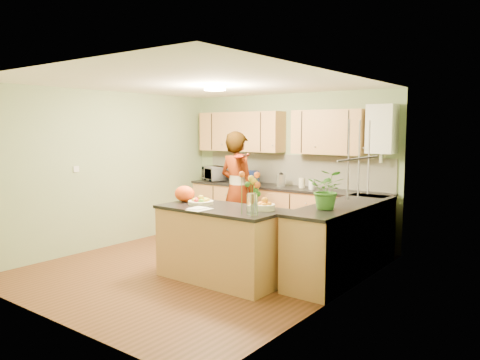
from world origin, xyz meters
The scene contains 28 objects.
floor centered at (0.00, 0.00, 0.00)m, with size 4.50×4.50×0.00m, color #523017.
ceiling centered at (0.00, 0.00, 2.50)m, with size 4.00×4.50×0.02m, color white.
wall_back centered at (0.00, 2.25, 1.25)m, with size 4.00×0.02×2.50m, color #8DA475.
wall_front centered at (0.00, -2.25, 1.25)m, with size 4.00×0.02×2.50m, color #8DA475.
wall_left centered at (-2.00, 0.00, 1.25)m, with size 0.02×4.50×2.50m, color #8DA475.
wall_right centered at (2.00, 0.00, 1.25)m, with size 0.02×4.50×2.50m, color #8DA475.
back_counter centered at (0.10, 1.95, 0.47)m, with size 3.64×0.62×0.94m.
right_counter centered at (1.70, 0.85, 0.47)m, with size 0.62×2.24×0.94m.
splashback centered at (0.10, 2.23, 1.20)m, with size 3.60×0.02×0.52m, color white.
upper_cabinets centered at (-0.18, 2.08, 1.85)m, with size 3.20×0.34×0.70m.
boiler centered at (1.70, 2.09, 1.90)m, with size 0.40×0.30×0.86m.
window_right centered at (1.99, 0.60, 1.55)m, with size 0.01×1.30×1.05m.
light_switch centered at (-1.99, -0.60, 1.30)m, with size 0.02×0.09×0.09m, color white.
ceiling_lamp centered at (0.00, 0.30, 2.46)m, with size 0.30×0.30×0.07m.
peninsula_island centered at (0.54, -0.22, 0.46)m, with size 1.61×0.83×0.92m.
fruit_dish centered at (0.19, -0.22, 0.97)m, with size 0.33×0.33×0.11m.
orange_bowl centered at (1.09, -0.07, 0.99)m, with size 0.25×0.25×0.15m.
flower_vase centered at (1.14, -0.40, 1.28)m, with size 0.29×0.29×0.54m.
orange_bag centered at (-0.15, -0.17, 1.03)m, with size 0.29×0.24×0.22m, color #FF5215.
papers centered at (0.44, -0.52, 0.93)m, with size 0.21×0.29×0.01m, color white.
violinist centered at (-0.23, 1.10, 0.93)m, with size 0.68×0.45×1.86m, color tan.
violin centered at (-0.03, 0.88, 1.49)m, with size 0.57×0.23×0.11m, color #550D05, non-canonical shape.
microwave centered at (-1.41, 1.93, 1.07)m, with size 0.48×0.32×0.26m, color white.
blue_box centered at (-0.63, 1.97, 1.05)m, with size 0.28×0.21×0.22m, color navy.
kettle centered at (0.04, 1.96, 1.05)m, with size 0.14×0.14×0.27m.
jar_cream centered at (0.42, 2.00, 1.02)m, with size 0.10×0.10×0.16m, color #F2E9C2.
jar_white centered at (0.65, 1.92, 1.02)m, with size 0.10×0.10×0.16m, color white.
potted_plant centered at (1.70, 0.36, 1.18)m, with size 0.43×0.37×0.48m, color #377426.
Camera 1 is at (4.22, -4.68, 1.90)m, focal length 35.00 mm.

